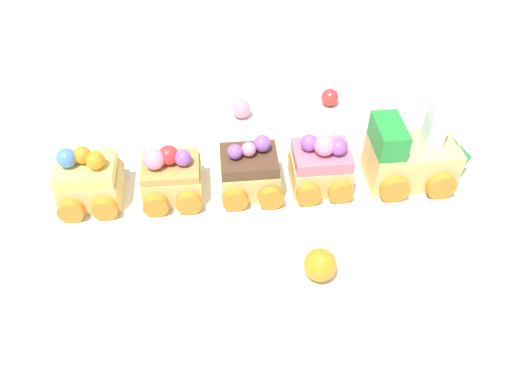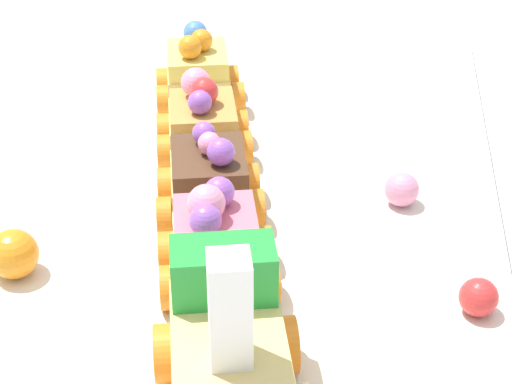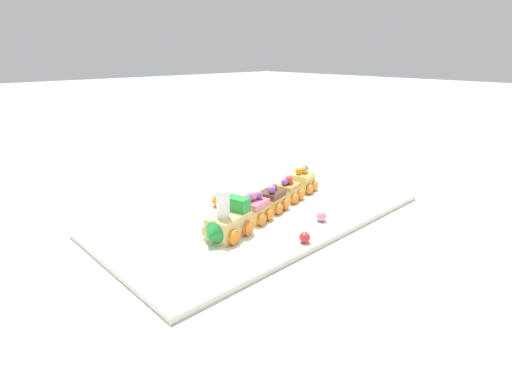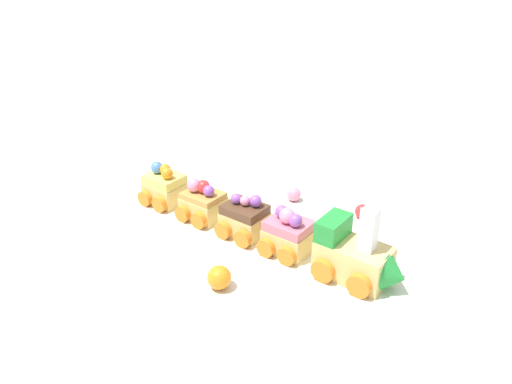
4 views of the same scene
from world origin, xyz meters
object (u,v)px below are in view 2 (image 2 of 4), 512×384
at_px(cake_train_locomotive, 230,372).
at_px(cake_car_caramel, 203,126).
at_px(cake_car_lemon, 198,76).
at_px(gumball_orange, 13,254).
at_px(gumball_pink, 402,189).
at_px(cake_car_chocolate, 210,184).
at_px(gumball_red, 479,297).
at_px(cake_car_strawberry, 216,249).

relative_size(cake_train_locomotive, cake_car_caramel, 1.52).
height_order(cake_car_lemon, gumball_orange, cake_car_lemon).
bearing_deg(cake_car_caramel, gumball_pink, 57.66).
bearing_deg(cake_car_lemon, cake_train_locomotive, 0.02).
xyz_separation_m(cake_car_chocolate, gumball_red, (0.08, 0.16, -0.01)).
xyz_separation_m(cake_train_locomotive, gumball_orange, (-0.09, -0.14, -0.01)).
height_order(cake_train_locomotive, gumball_pink, cake_train_locomotive).
bearing_deg(cake_car_strawberry, gumball_orange, -100.45).
bearing_deg(cake_car_caramel, gumball_red, 36.24).
bearing_deg(cake_train_locomotive, gumball_orange, -136.45).
bearing_deg(cake_car_lemon, gumball_pink, 38.00).
bearing_deg(cake_train_locomotive, gumball_pink, 144.13).
xyz_separation_m(cake_train_locomotive, cake_car_strawberry, (-0.10, -0.02, -0.00)).
xyz_separation_m(cake_car_caramel, gumball_orange, (0.16, -0.08, -0.01)).
height_order(cake_car_chocolate, gumball_pink, cake_car_chocolate).
relative_size(cake_car_lemon, gumball_orange, 2.65).
bearing_deg(gumball_red, cake_car_chocolate, -114.84).
bearing_deg(cake_car_strawberry, cake_car_caramel, 179.94).
distance_m(cake_car_lemon, gumball_orange, 0.24).
bearing_deg(cake_car_chocolate, cake_car_lemon, -179.89).
height_order(cake_car_strawberry, gumball_pink, cake_car_strawberry).
xyz_separation_m(cake_car_lemon, gumball_orange, (0.23, -0.06, -0.01)).
bearing_deg(cake_car_caramel, gumball_orange, -41.58).
relative_size(cake_car_strawberry, cake_car_chocolate, 1.00).
xyz_separation_m(cake_train_locomotive, cake_car_caramel, (-0.25, -0.06, -0.01)).
bearing_deg(cake_car_caramel, cake_car_lemon, 179.93).
bearing_deg(cake_car_chocolate, cake_train_locomotive, -0.07).
bearing_deg(gumball_pink, cake_car_caramel, -108.31).
bearing_deg(cake_car_lemon, gumball_red, 27.23).
xyz_separation_m(cake_train_locomotive, gumball_red, (-0.09, 0.12, -0.02)).
bearing_deg(cake_car_chocolate, gumball_red, 51.13).
height_order(cake_train_locomotive, gumball_orange, cake_train_locomotive).
xyz_separation_m(cake_car_strawberry, gumball_red, (0.00, 0.15, -0.01)).
bearing_deg(gumball_orange, cake_car_lemon, 165.31).
distance_m(cake_train_locomotive, cake_car_chocolate, 0.18).
distance_m(cake_train_locomotive, gumball_red, 0.15).
xyz_separation_m(cake_car_chocolate, gumball_orange, (0.08, -0.10, -0.01)).
bearing_deg(gumball_orange, gumball_pink, 116.00).
distance_m(cake_car_caramel, cake_car_lemon, 0.08).
distance_m(cake_train_locomotive, cake_car_lemon, 0.34).
bearing_deg(gumball_red, gumball_orange, -89.31).
bearing_deg(cake_train_locomotive, cake_car_lemon, -179.98).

